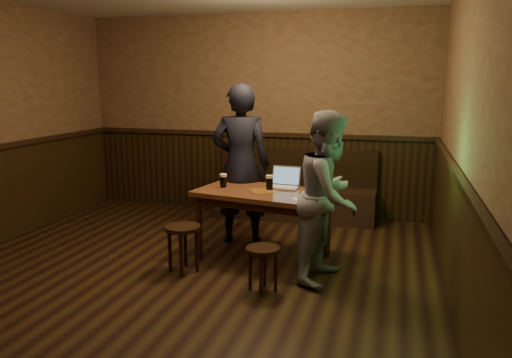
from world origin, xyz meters
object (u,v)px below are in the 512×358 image
Objects in this scene: person_suit at (241,165)px; person_grey at (329,197)px; stool_left at (183,235)px; stool_right at (263,256)px; bench at (294,196)px; pint_right at (309,188)px; pint_left at (223,181)px; pint_mid at (270,182)px; pub_table at (264,200)px; laptop at (285,182)px.

person_grey is (1.14, -0.83, -0.12)m from person_suit.
stool_left reaches higher than stool_right.
stool_left is 0.26× the size of person_suit.
bench reaches higher than pint_right.
bench is 5.31× the size of stool_right.
bench reaches higher than pint_left.
person_grey is (0.69, -0.44, -0.01)m from pint_mid.
pint_right reaches higher than pint_mid.
stool_left is at bearing -127.09° from pub_table.
pub_table is 3.15× the size of stool_left.
person_suit reaches higher than stool_right.
stool_right is 2.33× the size of pint_right.
stool_right is 1.55m from person_suit.
person_grey is (0.74, -2.02, 0.50)m from bench.
pint_right is at bearing -74.15° from bench.
pub_table is 0.92m from stool_right.
laptop is at bearing 17.92° from pint_left.
pint_right is 0.49m from laptop.
pint_right is (0.29, 0.70, 0.50)m from stool_right.
person_grey reaches higher than bench.
pub_table is 9.48× the size of pint_mid.
pint_left is at bearing 128.28° from stool_right.
pint_left reaches higher than pub_table.
pub_table reaches higher than stool_left.
bench is 1.51m from laptop.
pint_mid is at bearing 70.31° from person_grey.
pint_left is 0.47× the size of laptop.
laptop is (0.63, 0.20, -0.02)m from pint_left.
stool_right is 2.62× the size of pint_mid.
stool_left is 1.07m from pint_mid.
pint_mid is at bearing 5.18° from pint_left.
pub_table is 0.93× the size of person_grey.
pint_right reaches higher than pint_left.
pint_right is at bearing -4.99° from pub_table.
laptop reaches higher than stool_left.
stool_left is 3.01× the size of pint_mid.
laptop is at bearing 44.74° from stool_left.
person_suit is (-0.57, 0.23, 0.13)m from laptop.
pint_left is at bearing -171.80° from pub_table.
laptop is at bearing 132.55° from pint_right.
laptop is (0.18, -1.42, 0.49)m from bench.
pint_right is at bearing 22.11° from stool_left.
pint_mid is 0.50m from pint_right.
stool_right is 1.24× the size of laptop.
stool_left is at bearing 112.03° from person_grey.
person_grey reaches higher than stool_right.
pint_mid is at bearing 43.44° from stool_left.
pint_left is at bearing -174.82° from pint_mid.
laptop reaches higher than pint_mid.
person_suit reaches higher than stool_left.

